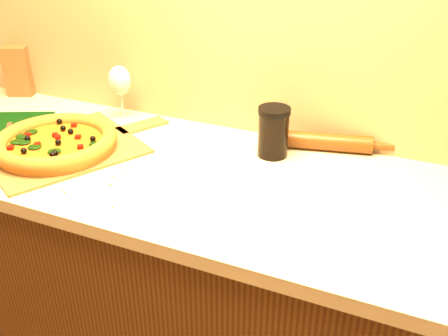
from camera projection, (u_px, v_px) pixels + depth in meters
cabinet at (209, 298)px, 1.64m from camera, size 2.80×0.65×0.86m
countertop at (206, 180)px, 1.43m from camera, size 2.84×0.68×0.04m
pizza_peel at (67, 146)px, 1.56m from camera, size 0.56×0.63×0.01m
pizza at (56, 142)px, 1.52m from camera, size 0.37×0.37×0.05m
rolling_pin at (327, 142)px, 1.54m from camera, size 0.39×0.11×0.05m
wine_glass at (120, 82)px, 1.70m from camera, size 0.08×0.08×0.19m
paper_bag at (19, 71)px, 1.95m from camera, size 0.12×0.11×0.19m
dark_jar at (273, 132)px, 1.48m from camera, size 0.10×0.10×0.15m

